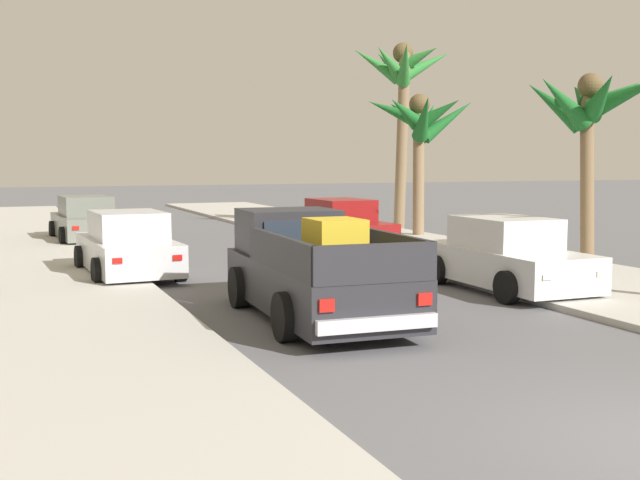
{
  "coord_description": "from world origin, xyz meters",
  "views": [
    {
      "loc": [
        -6.12,
        -5.25,
        2.72
      ],
      "look_at": [
        -0.46,
        8.57,
        1.2
      ],
      "focal_mm": 44.07,
      "sensor_mm": 36.0,
      "label": 1
    }
  ],
  "objects_px": {
    "palm_tree_left_mid": "(421,123)",
    "palm_tree_right_mid": "(402,80)",
    "car_right_near": "(128,246)",
    "car_left_near": "(86,221)",
    "car_right_mid": "(506,257)",
    "car_left_mid": "(342,226)",
    "palm_tree_left_back": "(590,108)",
    "pickup_truck": "(313,272)"
  },
  "relations": [
    {
      "from": "palm_tree_left_mid",
      "to": "palm_tree_right_mid",
      "type": "distance_m",
      "value": 3.67
    },
    {
      "from": "car_right_near",
      "to": "palm_tree_right_mid",
      "type": "relative_size",
      "value": 0.6
    },
    {
      "from": "car_left_near",
      "to": "car_right_mid",
      "type": "relative_size",
      "value": 1.02
    },
    {
      "from": "car_left_mid",
      "to": "car_right_mid",
      "type": "bearing_deg",
      "value": -89.48
    },
    {
      "from": "palm_tree_left_mid",
      "to": "palm_tree_left_back",
      "type": "xyz_separation_m",
      "value": [
        0.72,
        -7.64,
        0.06
      ]
    },
    {
      "from": "palm_tree_left_back",
      "to": "car_left_mid",
      "type": "bearing_deg",
      "value": 130.76
    },
    {
      "from": "car_left_mid",
      "to": "palm_tree_right_mid",
      "type": "xyz_separation_m",
      "value": [
        4.88,
        5.29,
        5.08
      ]
    },
    {
      "from": "palm_tree_right_mid",
      "to": "pickup_truck",
      "type": "bearing_deg",
      "value": -123.08
    },
    {
      "from": "palm_tree_right_mid",
      "to": "palm_tree_left_back",
      "type": "distance_m",
      "value": 10.87
    },
    {
      "from": "car_left_near",
      "to": "car_left_mid",
      "type": "distance_m",
      "value": 8.78
    },
    {
      "from": "car_left_near",
      "to": "palm_tree_right_mid",
      "type": "relative_size",
      "value": 0.6
    },
    {
      "from": "palm_tree_left_mid",
      "to": "palm_tree_left_back",
      "type": "distance_m",
      "value": 7.68
    },
    {
      "from": "car_left_mid",
      "to": "palm_tree_left_back",
      "type": "height_order",
      "value": "palm_tree_left_back"
    },
    {
      "from": "car_right_mid",
      "to": "palm_tree_left_back",
      "type": "height_order",
      "value": "palm_tree_left_back"
    },
    {
      "from": "palm_tree_left_back",
      "to": "palm_tree_left_mid",
      "type": "bearing_deg",
      "value": 95.36
    },
    {
      "from": "car_right_near",
      "to": "palm_tree_left_mid",
      "type": "xyz_separation_m",
      "value": [
        10.92,
        5.51,
        3.31
      ]
    },
    {
      "from": "palm_tree_left_mid",
      "to": "car_left_near",
      "type": "bearing_deg",
      "value": 164.53
    },
    {
      "from": "pickup_truck",
      "to": "car_right_mid",
      "type": "xyz_separation_m",
      "value": [
        4.8,
        1.11,
        -0.09
      ]
    },
    {
      "from": "car_left_mid",
      "to": "palm_tree_left_back",
      "type": "relative_size",
      "value": 0.85
    },
    {
      "from": "pickup_truck",
      "to": "palm_tree_left_mid",
      "type": "distance_m",
      "value": 14.9
    },
    {
      "from": "palm_tree_right_mid",
      "to": "palm_tree_left_mid",
      "type": "bearing_deg",
      "value": -106.33
    },
    {
      "from": "car_right_mid",
      "to": "palm_tree_right_mid",
      "type": "bearing_deg",
      "value": 70.6
    },
    {
      "from": "car_right_near",
      "to": "palm_tree_left_mid",
      "type": "bearing_deg",
      "value": 26.77
    },
    {
      "from": "car_left_mid",
      "to": "car_right_mid",
      "type": "height_order",
      "value": "same"
    },
    {
      "from": "car_right_near",
      "to": "car_right_mid",
      "type": "distance_m",
      "value": 8.64
    },
    {
      "from": "car_left_near",
      "to": "car_left_mid",
      "type": "relative_size",
      "value": 1.01
    },
    {
      "from": "pickup_truck",
      "to": "car_right_mid",
      "type": "relative_size",
      "value": 1.24
    },
    {
      "from": "pickup_truck",
      "to": "palm_tree_right_mid",
      "type": "relative_size",
      "value": 0.73
    },
    {
      "from": "car_right_mid",
      "to": "palm_tree_right_mid",
      "type": "height_order",
      "value": "palm_tree_right_mid"
    },
    {
      "from": "car_right_near",
      "to": "palm_tree_left_back",
      "type": "distance_m",
      "value": 12.3
    },
    {
      "from": "palm_tree_right_mid",
      "to": "palm_tree_left_back",
      "type": "bearing_deg",
      "value": -91.0
    },
    {
      "from": "palm_tree_right_mid",
      "to": "palm_tree_left_back",
      "type": "xyz_separation_m",
      "value": [
        -0.19,
        -10.73,
        -1.71
      ]
    },
    {
      "from": "pickup_truck",
      "to": "palm_tree_right_mid",
      "type": "xyz_separation_m",
      "value": [
        9.6,
        14.74,
        5.0
      ]
    },
    {
      "from": "pickup_truck",
      "to": "car_left_near",
      "type": "height_order",
      "value": "pickup_truck"
    },
    {
      "from": "car_left_near",
      "to": "car_right_mid",
      "type": "distance_m",
      "value": 15.34
    },
    {
      "from": "pickup_truck",
      "to": "palm_tree_left_back",
      "type": "bearing_deg",
      "value": 23.08
    },
    {
      "from": "car_right_near",
      "to": "car_left_mid",
      "type": "relative_size",
      "value": 1.01
    },
    {
      "from": "car_right_near",
      "to": "car_left_mid",
      "type": "xyz_separation_m",
      "value": [
        6.94,
        3.3,
        0.0
      ]
    },
    {
      "from": "palm_tree_left_mid",
      "to": "car_right_mid",
      "type": "bearing_deg",
      "value": -110.27
    },
    {
      "from": "palm_tree_left_back",
      "to": "car_left_near",
      "type": "bearing_deg",
      "value": 137.65
    },
    {
      "from": "car_right_near",
      "to": "car_right_mid",
      "type": "bearing_deg",
      "value": -35.67
    },
    {
      "from": "car_left_mid",
      "to": "palm_tree_left_back",
      "type": "bearing_deg",
      "value": -49.24
    }
  ]
}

